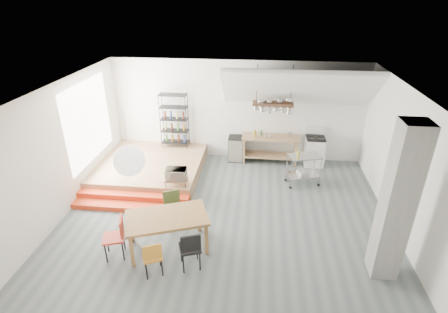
# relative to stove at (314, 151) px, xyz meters

# --- Properties ---
(floor) EXTENTS (8.00, 8.00, 0.00)m
(floor) POSITION_rel_stove_xyz_m (-2.50, -3.16, -0.48)
(floor) COLOR #535C5F
(floor) RESTS_ON ground
(wall_back) EXTENTS (8.00, 0.04, 3.20)m
(wall_back) POSITION_rel_stove_xyz_m (-2.50, 0.34, 1.12)
(wall_back) COLOR silver
(wall_back) RESTS_ON ground
(wall_left) EXTENTS (0.04, 7.00, 3.20)m
(wall_left) POSITION_rel_stove_xyz_m (-6.50, -3.16, 1.12)
(wall_left) COLOR silver
(wall_left) RESTS_ON ground
(wall_right) EXTENTS (0.04, 7.00, 3.20)m
(wall_right) POSITION_rel_stove_xyz_m (1.50, -3.16, 1.12)
(wall_right) COLOR silver
(wall_right) RESTS_ON ground
(ceiling) EXTENTS (8.00, 7.00, 0.02)m
(ceiling) POSITION_rel_stove_xyz_m (-2.50, -3.16, 2.72)
(ceiling) COLOR white
(ceiling) RESTS_ON wall_back
(slope_ceiling) EXTENTS (4.40, 1.44, 1.32)m
(slope_ceiling) POSITION_rel_stove_xyz_m (-0.70, -0.26, 2.07)
(slope_ceiling) COLOR white
(slope_ceiling) RESTS_ON wall_back
(window_pane) EXTENTS (0.02, 2.50, 2.20)m
(window_pane) POSITION_rel_stove_xyz_m (-6.48, -1.66, 1.32)
(window_pane) COLOR white
(window_pane) RESTS_ON wall_left
(platform) EXTENTS (3.00, 3.00, 0.40)m
(platform) POSITION_rel_stove_xyz_m (-5.00, -1.16, -0.28)
(platform) COLOR #916748
(platform) RESTS_ON ground
(step_lower) EXTENTS (3.00, 0.35, 0.13)m
(step_lower) POSITION_rel_stove_xyz_m (-5.00, -3.11, -0.41)
(step_lower) COLOR red
(step_lower) RESTS_ON ground
(step_upper) EXTENTS (3.00, 0.35, 0.27)m
(step_upper) POSITION_rel_stove_xyz_m (-5.00, -2.76, -0.35)
(step_upper) COLOR red
(step_upper) RESTS_ON ground
(concrete_column) EXTENTS (0.50, 0.50, 3.20)m
(concrete_column) POSITION_rel_stove_xyz_m (0.80, -4.66, 1.12)
(concrete_column) COLOR gray
(concrete_column) RESTS_ON ground
(kitchen_counter) EXTENTS (1.80, 0.60, 0.91)m
(kitchen_counter) POSITION_rel_stove_xyz_m (-1.40, -0.01, 0.15)
(kitchen_counter) COLOR #916748
(kitchen_counter) RESTS_ON ground
(stove) EXTENTS (0.60, 0.60, 1.18)m
(stove) POSITION_rel_stove_xyz_m (0.00, 0.00, 0.00)
(stove) COLOR white
(stove) RESTS_ON ground
(pot_rack) EXTENTS (1.20, 0.50, 1.43)m
(pot_rack) POSITION_rel_stove_xyz_m (-1.37, -0.23, 1.50)
(pot_rack) COLOR #442A1B
(pot_rack) RESTS_ON ceiling
(wire_shelving) EXTENTS (0.88, 0.38, 1.80)m
(wire_shelving) POSITION_rel_stove_xyz_m (-4.50, 0.04, 0.85)
(wire_shelving) COLOR black
(wire_shelving) RESTS_ON platform
(microwave_shelf) EXTENTS (0.60, 0.40, 0.16)m
(microwave_shelf) POSITION_rel_stove_xyz_m (-3.90, -2.41, 0.07)
(microwave_shelf) COLOR #916748
(microwave_shelf) RESTS_ON platform
(paper_lantern) EXTENTS (0.60, 0.60, 0.60)m
(paper_lantern) POSITION_rel_stove_xyz_m (-4.18, -4.64, 1.72)
(paper_lantern) COLOR white
(paper_lantern) RESTS_ON ceiling
(dining_table) EXTENTS (1.93, 1.49, 0.81)m
(dining_table) POSITION_rel_stove_xyz_m (-3.62, -4.43, 0.24)
(dining_table) COLOR brown
(dining_table) RESTS_ON ground
(chair_mustard) EXTENTS (0.50, 0.50, 0.82)m
(chair_mustard) POSITION_rel_stove_xyz_m (-3.70, -5.27, 0.01)
(chair_mustard) COLOR orange
(chair_mustard) RESTS_ON ground
(chair_black) EXTENTS (0.53, 0.53, 0.91)m
(chair_black) POSITION_rel_stove_xyz_m (-3.01, -5.01, 0.06)
(chair_black) COLOR black
(chair_black) RESTS_ON ground
(chair_olive) EXTENTS (0.55, 0.55, 0.90)m
(chair_olive) POSITION_rel_stove_xyz_m (-3.70, -3.64, 0.06)
(chair_olive) COLOR #495729
(chair_olive) RESTS_ON ground
(chair_red) EXTENTS (0.54, 0.54, 0.93)m
(chair_red) POSITION_rel_stove_xyz_m (-4.59, -4.79, 0.08)
(chair_red) COLOR red
(chair_red) RESTS_ON ground
(rolling_cart) EXTENTS (1.01, 0.73, 0.90)m
(rolling_cart) POSITION_rel_stove_xyz_m (-0.46, -1.30, 0.10)
(rolling_cart) COLOR silver
(rolling_cart) RESTS_ON ground
(mini_fridge) EXTENTS (0.48, 0.48, 0.82)m
(mini_fridge) POSITION_rel_stove_xyz_m (-2.50, 0.04, -0.07)
(mini_fridge) COLOR black
(mini_fridge) RESTS_ON ground
(microwave) EXTENTS (0.57, 0.40, 0.30)m
(microwave) POSITION_rel_stove_xyz_m (-3.90, -2.41, 0.23)
(microwave) COLOR beige
(microwave) RESTS_ON microwave_shelf
(bowl) EXTENTS (0.24, 0.24, 0.05)m
(bowl) POSITION_rel_stove_xyz_m (-1.48, -0.06, 0.45)
(bowl) COLOR silver
(bowl) RESTS_ON kitchen_counter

